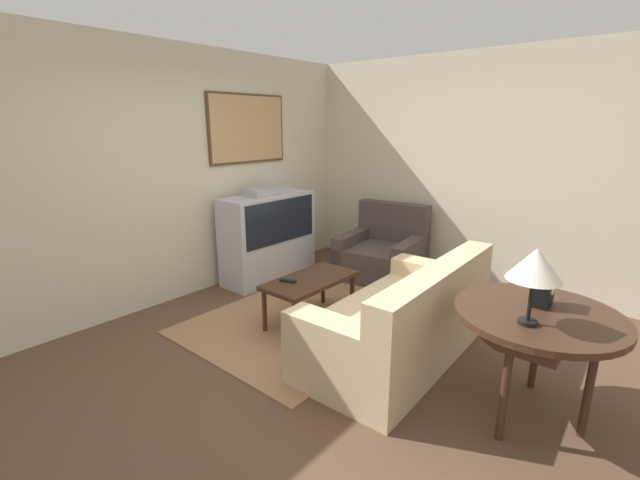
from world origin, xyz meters
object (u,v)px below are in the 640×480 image
Objects in this scene: couch at (402,323)px; coffee_table at (310,284)px; armchair at (383,255)px; console_table at (538,322)px; tv at (269,236)px; mantel_clock at (545,291)px; table_lamp at (535,265)px.

couch reaches higher than coffee_table.
couch is 1.77× the size of armchair.
coffee_table is 0.93× the size of console_table.
coffee_table is at bearing -91.81° from armchair.
tv reaches higher than console_table.
console_table is 0.21m from mantel_clock.
coffee_table is (-0.61, -1.23, -0.14)m from tv.
mantel_clock is (0.35, -0.00, -0.26)m from table_lamp.
armchair is 2.24× the size of table_lamp.
console_table is (-0.71, -3.25, 0.13)m from tv.
console_table is (-0.12, -1.02, 0.37)m from couch.
armchair is at bearing 48.79° from table_lamp.
coffee_table is 2.06m from mantel_clock.
armchair is 1.11× the size of coffee_table.
tv reaches higher than coffee_table.
tv is 3.41m from table_lamp.
table_lamp is (-0.32, -2.01, 0.71)m from coffee_table.
coffee_table is at bearing -90.61° from couch.
couch is (-0.59, -2.23, -0.24)m from tv.
tv is at bearing -106.59° from couch.
console_table is at bearing -45.47° from armchair.
armchair is at bearing 52.49° from console_table.
table_lamp is (-1.91, -2.18, 0.83)m from armchair.
tv is 2.32m from couch.
armchair is 1.03× the size of console_table.
console_table is at bearing -173.75° from mantel_clock.
table_lamp is (-0.22, 0.01, 0.44)m from console_table.
coffee_table is (-1.58, -0.17, 0.12)m from armchair.
mantel_clock reaches higher than couch.
couch is at bearing -88.98° from coffee_table.
console_table is at bearing -92.75° from coffee_table.
mantel_clock is (0.02, -2.01, 0.44)m from coffee_table.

